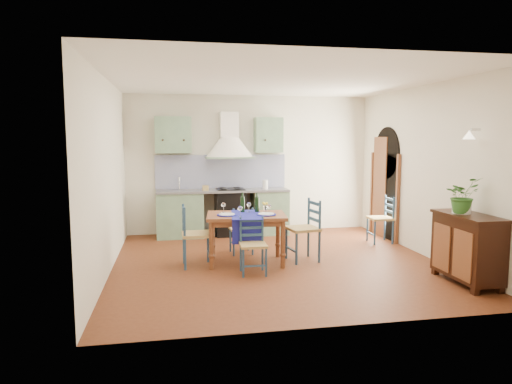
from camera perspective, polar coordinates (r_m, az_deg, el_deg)
floor at (r=7.23m, az=2.63°, el=-8.78°), size 5.00×5.00×0.00m
back_wall at (r=9.19m, az=-3.43°, el=1.20°), size 5.00×0.96×2.80m
right_wall at (r=8.18m, az=19.51°, el=2.16°), size 0.26×5.00×2.80m
left_wall at (r=6.87m, az=-18.08°, el=1.95°), size 0.04×5.00×2.80m
ceiling at (r=7.03m, az=2.75°, el=13.85°), size 5.00×5.00×0.01m
dining_table at (r=7.06m, az=-1.19°, el=-3.52°), size 1.29×0.99×1.08m
chair_near at (r=6.56m, az=-0.39°, el=-6.65°), size 0.39×0.39×0.80m
chair_far at (r=7.66m, az=-1.81°, el=-4.72°), size 0.39×0.39×0.80m
chair_left at (r=6.97m, az=-7.70°, el=-5.34°), size 0.44×0.44×0.94m
chair_right at (r=7.27m, az=6.12°, el=-4.64°), size 0.52×0.52×0.98m
chair_spare at (r=8.80m, az=15.45°, el=-3.23°), size 0.42×0.42×0.87m
sideboard at (r=6.73m, az=24.89°, el=-6.13°), size 0.50×1.05×0.94m
potted_plant at (r=6.66m, az=24.38°, el=-0.39°), size 0.51×0.47×0.48m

